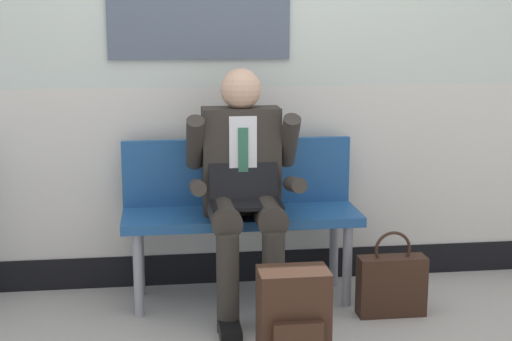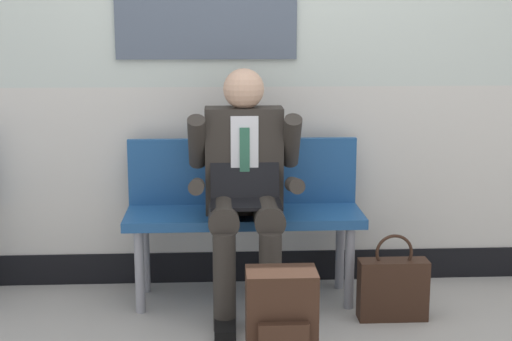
# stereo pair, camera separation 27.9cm
# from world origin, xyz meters

# --- Properties ---
(ground_plane) EXTENTS (18.00, 18.00, 0.00)m
(ground_plane) POSITION_xyz_m (0.00, 0.00, 0.00)
(ground_plane) COLOR #9E9991
(station_wall) EXTENTS (6.40, 0.16, 2.64)m
(station_wall) POSITION_xyz_m (-0.00, 0.75, 1.31)
(station_wall) COLOR beige
(station_wall) RESTS_ON ground
(bench_with_person) EXTENTS (1.24, 0.42, 0.85)m
(bench_with_person) POSITION_xyz_m (-0.10, 0.47, 0.52)
(bench_with_person) COLOR navy
(bench_with_person) RESTS_ON ground
(person_seated) EXTENTS (0.57, 0.70, 1.24)m
(person_seated) POSITION_xyz_m (-0.10, 0.28, 0.66)
(person_seated) COLOR #2D2823
(person_seated) RESTS_ON ground
(backpack) EXTENTS (0.30, 0.23, 0.46)m
(backpack) POSITION_xyz_m (0.02, -0.47, 0.23)
(backpack) COLOR #331E14
(backpack) RESTS_ON ground
(handbag) EXTENTS (0.35, 0.12, 0.44)m
(handbag) POSITION_xyz_m (0.63, 0.10, 0.16)
(handbag) COLOR #331E14
(handbag) RESTS_ON ground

